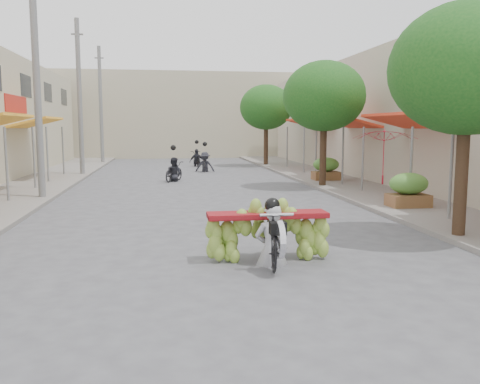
# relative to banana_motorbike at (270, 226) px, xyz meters

# --- Properties ---
(ground) EXTENTS (120.00, 120.00, 0.00)m
(ground) POSITION_rel_banana_motorbike_xyz_m (-0.76, -2.69, -0.71)
(ground) COLOR #59595E
(ground) RESTS_ON ground
(sidewalk_left) EXTENTS (4.00, 60.00, 0.12)m
(sidewalk_left) POSITION_rel_banana_motorbike_xyz_m (-7.76, 12.31, -0.65)
(sidewalk_left) COLOR gray
(sidewalk_left) RESTS_ON ground
(sidewalk_right) EXTENTS (4.00, 60.00, 0.12)m
(sidewalk_right) POSITION_rel_banana_motorbike_xyz_m (6.24, 12.31, -0.65)
(sidewalk_right) COLOR gray
(sidewalk_right) RESTS_ON ground
(shophouse_row_right) EXTENTS (9.77, 40.00, 6.00)m
(shophouse_row_right) POSITION_rel_banana_motorbike_xyz_m (11.23, 11.31, 2.29)
(shophouse_row_right) COLOR #BCAF9B
(shophouse_row_right) RESTS_ON ground
(far_building) EXTENTS (20.00, 6.00, 7.00)m
(far_building) POSITION_rel_banana_motorbike_xyz_m (-0.76, 35.31, 2.79)
(far_building) COLOR #BBB194
(far_building) RESTS_ON ground
(utility_pole_mid) EXTENTS (0.60, 0.24, 8.00)m
(utility_pole_mid) POSITION_rel_banana_motorbike_xyz_m (-6.16, 9.31, 3.32)
(utility_pole_mid) COLOR slate
(utility_pole_mid) RESTS_ON ground
(utility_pole_far) EXTENTS (0.60, 0.24, 8.00)m
(utility_pole_far) POSITION_rel_banana_motorbike_xyz_m (-6.16, 18.31, 3.32)
(utility_pole_far) COLOR slate
(utility_pole_far) RESTS_ON ground
(utility_pole_back) EXTENTS (0.60, 0.24, 8.00)m
(utility_pole_back) POSITION_rel_banana_motorbike_xyz_m (-6.16, 27.31, 3.32)
(utility_pole_back) COLOR slate
(utility_pole_back) RESTS_ON ground
(street_tree_near) EXTENTS (3.40, 3.40, 5.25)m
(street_tree_near) POSITION_rel_banana_motorbike_xyz_m (4.64, 1.31, 3.08)
(street_tree_near) COLOR #3A2719
(street_tree_near) RESTS_ON ground
(street_tree_mid) EXTENTS (3.40, 3.40, 5.25)m
(street_tree_mid) POSITION_rel_banana_motorbike_xyz_m (4.64, 11.31, 3.08)
(street_tree_mid) COLOR #3A2719
(street_tree_mid) RESTS_ON ground
(street_tree_far) EXTENTS (3.40, 3.40, 5.25)m
(street_tree_far) POSITION_rel_banana_motorbike_xyz_m (4.64, 23.31, 3.08)
(street_tree_far) COLOR #3A2719
(street_tree_far) RESTS_ON ground
(produce_crate_mid) EXTENTS (1.20, 0.88, 1.16)m
(produce_crate_mid) POSITION_rel_banana_motorbike_xyz_m (5.44, 5.31, 0.01)
(produce_crate_mid) COLOR brown
(produce_crate_mid) RESTS_ON ground
(produce_crate_far) EXTENTS (1.20, 0.88, 1.16)m
(produce_crate_far) POSITION_rel_banana_motorbike_xyz_m (5.44, 13.31, 0.01)
(produce_crate_far) COLOR brown
(produce_crate_far) RESTS_ON ground
(banana_motorbike) EXTENTS (2.29, 1.92, 2.13)m
(banana_motorbike) POSITION_rel_banana_motorbike_xyz_m (0.00, 0.00, 0.00)
(banana_motorbike) COLOR black
(banana_motorbike) RESTS_ON ground
(market_umbrella) EXTENTS (2.07, 2.07, 1.83)m
(market_umbrella) POSITION_rel_banana_motorbike_xyz_m (5.08, 6.34, 1.81)
(market_umbrella) COLOR #AC1628
(market_umbrella) RESTS_ON ground
(pedestrian) EXTENTS (1.10, 0.98, 1.91)m
(pedestrian) POSITION_rel_banana_motorbike_xyz_m (5.46, 13.57, 0.37)
(pedestrian) COLOR silver
(pedestrian) RESTS_ON ground
(bg_motorbike_a) EXTENTS (1.24, 1.71, 1.95)m
(bg_motorbike_a) POSITION_rel_banana_motorbike_xyz_m (-1.49, 14.83, 0.04)
(bg_motorbike_a) COLOR black
(bg_motorbike_a) RESTS_ON ground
(bg_motorbike_b) EXTENTS (1.12, 1.66, 1.95)m
(bg_motorbike_b) POSITION_rel_banana_motorbike_xyz_m (0.37, 19.66, 0.15)
(bg_motorbike_b) COLOR black
(bg_motorbike_b) RESTS_ON ground
(bg_motorbike_c) EXTENTS (1.03, 1.79, 1.95)m
(bg_motorbike_c) POSITION_rel_banana_motorbike_xyz_m (0.18, 23.74, 0.07)
(bg_motorbike_c) COLOR black
(bg_motorbike_c) RESTS_ON ground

